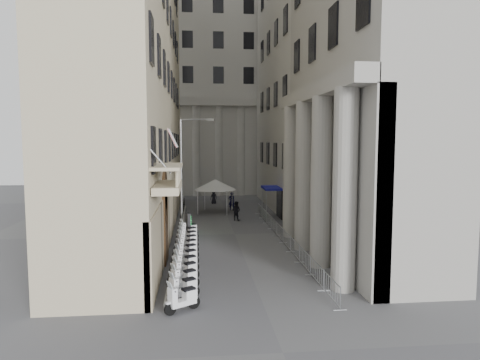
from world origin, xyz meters
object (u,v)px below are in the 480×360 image
object	(u,v)px
street_lamp	(186,165)
scooter_0	(183,312)
security_tent	(212,184)
pedestrian_a	(232,201)
info_kiosk	(188,225)
pedestrian_b	(236,211)

from	to	relation	value
street_lamp	scooter_0	bearing A→B (deg)	-65.30
security_tent	pedestrian_a	size ratio (longest dim) A/B	2.20
street_lamp	info_kiosk	world-z (taller)	street_lamp
pedestrian_a	pedestrian_b	distance (m)	5.87
scooter_0	street_lamp	size ratio (longest dim) A/B	0.16
scooter_0	security_tent	world-z (taller)	security_tent
scooter_0	security_tent	xyz separation A→B (m)	(2.22, 25.99, 2.89)
scooter_0	street_lamp	bearing A→B (deg)	-31.81
street_lamp	pedestrian_a	world-z (taller)	street_lamp
scooter_0	street_lamp	world-z (taller)	street_lamp
scooter_0	security_tent	size ratio (longest dim) A/B	0.35
scooter_0	pedestrian_a	size ratio (longest dim) A/B	0.77
pedestrian_b	security_tent	bearing A→B (deg)	-33.91
scooter_0	street_lamp	distance (m)	16.92
pedestrian_a	info_kiosk	bearing A→B (deg)	52.42
info_kiosk	street_lamp	bearing A→B (deg)	86.14
pedestrian_b	scooter_0	bearing A→B (deg)	112.05
pedestrian_b	pedestrian_a	bearing A→B (deg)	-56.94
info_kiosk	pedestrian_a	bearing A→B (deg)	58.31
scooter_0	pedestrian_b	distance (m)	21.48
security_tent	street_lamp	world-z (taller)	street_lamp
street_lamp	security_tent	bearing A→B (deg)	100.22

